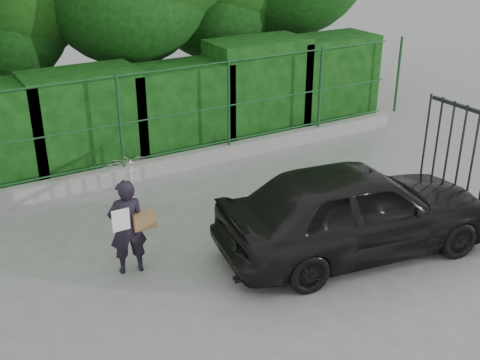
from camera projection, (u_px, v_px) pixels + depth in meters
ground at (216, 309)px, 7.85m from camera, size 80.00×80.00×0.00m
kerb at (104, 178)px, 11.34m from camera, size 14.00×0.25×0.30m
fence at (111, 123)px, 11.01m from camera, size 14.13×0.06×1.80m
hedge at (89, 120)px, 11.83m from camera, size 14.20×1.20×2.19m
woman at (132, 198)px, 8.32m from camera, size 0.92×0.94×1.70m
car at (355, 209)px, 8.93m from camera, size 4.39×2.30×1.42m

